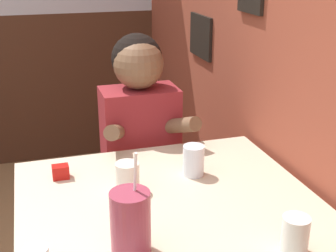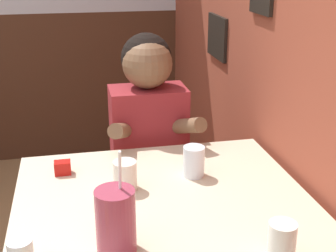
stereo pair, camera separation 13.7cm
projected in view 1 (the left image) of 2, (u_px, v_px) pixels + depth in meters
main_table at (170, 218)px, 1.57m from camera, size 0.99×0.93×0.74m
person_seated at (140, 152)px, 2.16m from camera, size 0.42×0.42×1.19m
cocktail_pitcher at (131, 223)px, 1.26m from camera, size 0.11×0.11×0.31m
glass_near_pitcher at (193, 160)px, 1.72m from camera, size 0.08×0.08×0.11m
glass_center at (295, 236)px, 1.27m from camera, size 0.08×0.08×0.11m
glass_far_side at (127, 177)px, 1.60m from camera, size 0.08×0.08×0.10m
condiment_ketchup at (61, 172)px, 1.70m from camera, size 0.06×0.04×0.05m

